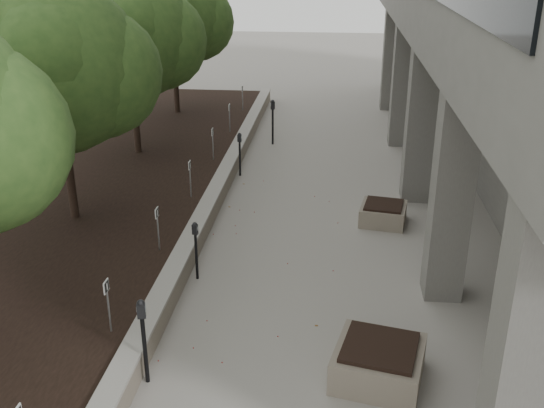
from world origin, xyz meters
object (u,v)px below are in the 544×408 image
at_px(parking_meter_4, 240,154).
at_px(parking_meter_5, 273,122).
at_px(planter_front, 379,362).
at_px(crabapple_tree_5, 173,39).
at_px(parking_meter_3, 196,251).
at_px(crabapple_tree_4, 131,63).
at_px(crabapple_tree_3, 60,103).
at_px(parking_meter_2, 144,342).
at_px(planter_back, 383,213).

bearing_deg(parking_meter_4, parking_meter_5, 87.57).
height_order(parking_meter_4, planter_front, parking_meter_4).
bearing_deg(planter_front, parking_meter_5, 103.38).
distance_m(crabapple_tree_5, parking_meter_3, 12.63).
xyz_separation_m(parking_meter_3, parking_meter_5, (0.59, 9.43, 0.14)).
xyz_separation_m(parking_meter_3, parking_meter_4, (-0.05, 6.20, 0.02)).
bearing_deg(crabapple_tree_4, crabapple_tree_3, -90.00).
xyz_separation_m(crabapple_tree_3, parking_meter_5, (3.92, 7.51, -2.35)).
relative_size(crabapple_tree_3, parking_meter_4, 4.15).
relative_size(parking_meter_4, planter_front, 0.99).
xyz_separation_m(parking_meter_5, planter_front, (2.92, -12.27, -0.46)).
xyz_separation_m(parking_meter_2, planter_back, (4.03, 6.51, -0.49)).
distance_m(planter_front, planter_back, 6.07).
relative_size(parking_meter_2, parking_meter_3, 1.17).
relative_size(crabapple_tree_4, planter_front, 4.10).
relative_size(crabapple_tree_4, parking_meter_2, 3.67).
bearing_deg(planter_front, planter_back, 85.85).
height_order(planter_front, planter_back, planter_front).
height_order(parking_meter_2, planter_front, parking_meter_2).
distance_m(parking_meter_5, planter_back, 7.08).
height_order(parking_meter_5, planter_back, parking_meter_5).
distance_m(crabapple_tree_4, planter_back, 8.66).
bearing_deg(planter_front, crabapple_tree_4, 125.03).
relative_size(crabapple_tree_3, crabapple_tree_5, 1.00).
relative_size(parking_meter_5, planter_front, 1.16).
bearing_deg(planter_front, crabapple_tree_3, 145.17).
bearing_deg(crabapple_tree_3, crabapple_tree_4, 90.00).
height_order(crabapple_tree_3, parking_meter_3, crabapple_tree_3).
relative_size(crabapple_tree_4, planter_back, 5.09).
relative_size(crabapple_tree_5, parking_meter_4, 4.15).
xyz_separation_m(parking_meter_5, planter_back, (3.36, -6.21, -0.52)).
xyz_separation_m(crabapple_tree_4, parking_meter_5, (3.92, 2.51, -2.35)).
distance_m(parking_meter_2, planter_front, 3.64).
height_order(parking_meter_4, planter_back, parking_meter_4).
relative_size(planter_front, planter_back, 1.24).
bearing_deg(parking_meter_3, parking_meter_5, 99.05).
height_order(crabapple_tree_4, parking_meter_2, crabapple_tree_4).
bearing_deg(planter_front, parking_meter_2, -172.81).
bearing_deg(crabapple_tree_5, parking_meter_3, -74.38).
relative_size(parking_meter_3, parking_meter_5, 0.82).
height_order(parking_meter_3, parking_meter_5, parking_meter_5).
relative_size(parking_meter_4, parking_meter_5, 0.85).
distance_m(parking_meter_3, parking_meter_5, 9.45).
relative_size(crabapple_tree_3, planter_back, 5.09).
height_order(crabapple_tree_5, parking_meter_5, crabapple_tree_5).
bearing_deg(crabapple_tree_3, planter_back, 10.11).
relative_size(crabapple_tree_5, parking_meter_3, 4.29).
distance_m(crabapple_tree_5, parking_meter_4, 7.04).
bearing_deg(crabapple_tree_3, parking_meter_2, -58.05).
relative_size(parking_meter_5, planter_back, 1.44).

